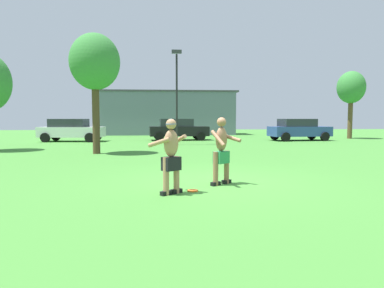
{
  "coord_description": "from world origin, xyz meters",
  "views": [
    {
      "loc": [
        -1.31,
        -8.7,
        1.64
      ],
      "look_at": [
        -0.54,
        0.85,
        0.92
      ],
      "focal_mm": 32.28,
      "sensor_mm": 36.0,
      "label": 1
    }
  ],
  "objects_px": {
    "car_white_far_end": "(71,130)",
    "lamp_post": "(177,87)",
    "player_with_cap": "(171,153)",
    "car_blue_near_post": "(299,129)",
    "car_black_mid_lot": "(178,129)",
    "player_in_green": "(222,149)",
    "frisbee": "(193,191)",
    "tree_behind_players": "(95,63)",
    "tree_right_field": "(351,88)"
  },
  "relations": [
    {
      "from": "car_black_mid_lot",
      "to": "car_blue_near_post",
      "type": "bearing_deg",
      "value": -7.22
    },
    {
      "from": "tree_right_field",
      "to": "player_in_green",
      "type": "bearing_deg",
      "value": -126.52
    },
    {
      "from": "player_with_cap",
      "to": "frisbee",
      "type": "height_order",
      "value": "player_with_cap"
    },
    {
      "from": "player_with_cap",
      "to": "tree_right_field",
      "type": "relative_size",
      "value": 0.31
    },
    {
      "from": "player_with_cap",
      "to": "car_blue_near_post",
      "type": "xyz_separation_m",
      "value": [
        9.65,
        17.08,
        -0.07
      ]
    },
    {
      "from": "player_with_cap",
      "to": "frisbee",
      "type": "distance_m",
      "value": 1.03
    },
    {
      "from": "player_with_cap",
      "to": "lamp_post",
      "type": "height_order",
      "value": "lamp_post"
    },
    {
      "from": "car_blue_near_post",
      "to": "tree_behind_players",
      "type": "relative_size",
      "value": 0.82
    },
    {
      "from": "player_with_cap",
      "to": "car_blue_near_post",
      "type": "height_order",
      "value": "player_with_cap"
    },
    {
      "from": "car_black_mid_lot",
      "to": "car_white_far_end",
      "type": "xyz_separation_m",
      "value": [
        -7.52,
        -0.83,
        0.0
      ]
    },
    {
      "from": "car_blue_near_post",
      "to": "car_white_far_end",
      "type": "distance_m",
      "value": 16.28
    },
    {
      "from": "tree_behind_players",
      "to": "car_black_mid_lot",
      "type": "bearing_deg",
      "value": 66.29
    },
    {
      "from": "player_in_green",
      "to": "tree_right_field",
      "type": "distance_m",
      "value": 22.65
    },
    {
      "from": "player_with_cap",
      "to": "car_white_far_end",
      "type": "distance_m",
      "value": 18.58
    },
    {
      "from": "car_blue_near_post",
      "to": "player_in_green",
      "type": "bearing_deg",
      "value": -117.52
    },
    {
      "from": "car_white_far_end",
      "to": "tree_right_field",
      "type": "height_order",
      "value": "tree_right_field"
    },
    {
      "from": "player_with_cap",
      "to": "tree_right_field",
      "type": "distance_m",
      "value": 24.17
    },
    {
      "from": "lamp_post",
      "to": "frisbee",
      "type": "bearing_deg",
      "value": -90.61
    },
    {
      "from": "car_blue_near_post",
      "to": "tree_right_field",
      "type": "xyz_separation_m",
      "value": [
        4.96,
        1.93,
        3.15
      ]
    },
    {
      "from": "frisbee",
      "to": "lamp_post",
      "type": "height_order",
      "value": "lamp_post"
    },
    {
      "from": "player_with_cap",
      "to": "car_black_mid_lot",
      "type": "bearing_deg",
      "value": 87.21
    },
    {
      "from": "player_in_green",
      "to": "frisbee",
      "type": "height_order",
      "value": "player_in_green"
    },
    {
      "from": "player_with_cap",
      "to": "car_black_mid_lot",
      "type": "xyz_separation_m",
      "value": [
        0.89,
        18.19,
        -0.07
      ]
    },
    {
      "from": "car_black_mid_lot",
      "to": "lamp_post",
      "type": "relative_size",
      "value": 0.77
    },
    {
      "from": "frisbee",
      "to": "lamp_post",
      "type": "bearing_deg",
      "value": 89.39
    },
    {
      "from": "car_blue_near_post",
      "to": "tree_right_field",
      "type": "bearing_deg",
      "value": 21.21
    },
    {
      "from": "car_white_far_end",
      "to": "car_black_mid_lot",
      "type": "bearing_deg",
      "value": 6.29
    },
    {
      "from": "lamp_post",
      "to": "player_in_green",
      "type": "bearing_deg",
      "value": -87.19
    },
    {
      "from": "frisbee",
      "to": "player_in_green",
      "type": "bearing_deg",
      "value": 43.44
    },
    {
      "from": "car_white_far_end",
      "to": "lamp_post",
      "type": "height_order",
      "value": "lamp_post"
    },
    {
      "from": "frisbee",
      "to": "tree_behind_players",
      "type": "height_order",
      "value": "tree_behind_players"
    },
    {
      "from": "player_in_green",
      "to": "car_black_mid_lot",
      "type": "xyz_separation_m",
      "value": [
        -0.37,
        17.21,
        -0.05
      ]
    },
    {
      "from": "frisbee",
      "to": "car_blue_near_post",
      "type": "height_order",
      "value": "car_blue_near_post"
    },
    {
      "from": "lamp_post",
      "to": "tree_right_field",
      "type": "distance_m",
      "value": 14.94
    },
    {
      "from": "player_with_cap",
      "to": "tree_behind_players",
      "type": "relative_size",
      "value": 0.3
    },
    {
      "from": "car_black_mid_lot",
      "to": "tree_behind_players",
      "type": "height_order",
      "value": "tree_behind_players"
    },
    {
      "from": "player_with_cap",
      "to": "player_in_green",
      "type": "bearing_deg",
      "value": 37.77
    },
    {
      "from": "car_white_far_end",
      "to": "tree_right_field",
      "type": "relative_size",
      "value": 0.83
    },
    {
      "from": "car_white_far_end",
      "to": "tree_behind_players",
      "type": "height_order",
      "value": "tree_behind_players"
    },
    {
      "from": "tree_behind_players",
      "to": "car_blue_near_post",
      "type": "bearing_deg",
      "value": 32.81
    },
    {
      "from": "car_white_far_end",
      "to": "lamp_post",
      "type": "relative_size",
      "value": 0.78
    },
    {
      "from": "car_black_mid_lot",
      "to": "tree_behind_players",
      "type": "distance_m",
      "value": 10.81
    },
    {
      "from": "tree_behind_players",
      "to": "player_in_green",
      "type": "bearing_deg",
      "value": -59.9
    },
    {
      "from": "car_blue_near_post",
      "to": "car_black_mid_lot",
      "type": "distance_m",
      "value": 8.83
    },
    {
      "from": "car_white_far_end",
      "to": "lamp_post",
      "type": "xyz_separation_m",
      "value": [
        7.27,
        -3.63,
        2.69
      ]
    },
    {
      "from": "player_with_cap",
      "to": "lamp_post",
      "type": "bearing_deg",
      "value": 87.36
    },
    {
      "from": "car_blue_near_post",
      "to": "tree_right_field",
      "type": "relative_size",
      "value": 0.84
    },
    {
      "from": "car_blue_near_post",
      "to": "frisbee",
      "type": "bearing_deg",
      "value": -118.55
    },
    {
      "from": "car_black_mid_lot",
      "to": "tree_right_field",
      "type": "bearing_deg",
      "value": 3.4
    },
    {
      "from": "lamp_post",
      "to": "tree_behind_players",
      "type": "bearing_deg",
      "value": -128.02
    }
  ]
}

